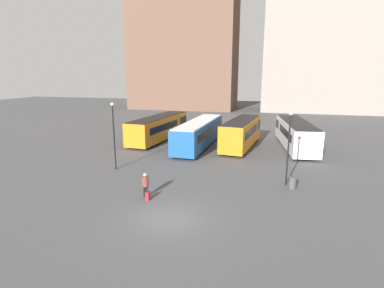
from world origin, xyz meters
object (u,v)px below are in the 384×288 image
object	(u,v)px
bus_2	(242,132)
traveler	(145,183)
trash_bin	(292,183)
bus_1	(200,132)
lamp_post_0	(114,131)
lamp_post_1	(289,142)
suitcase	(148,196)
bus_3	(295,133)
bus_0	(159,127)

from	to	relation	value
bus_2	traveler	xyz separation A→B (m)	(-4.65, -15.60, -0.69)
traveler	trash_bin	world-z (taller)	traveler
bus_1	bus_2	bearing A→B (deg)	-79.17
lamp_post_0	lamp_post_1	world-z (taller)	lamp_post_0
trash_bin	lamp_post_1	bearing A→B (deg)	121.71
bus_1	lamp_post_1	bearing A→B (deg)	-137.05
suitcase	traveler	bearing A→B (deg)	28.94
bus_3	trash_bin	bearing A→B (deg)	168.52
bus_1	trash_bin	size ratio (longest dim) A/B	14.73
suitcase	bus_1	bearing A→B (deg)	-6.56
traveler	lamp_post_0	xyz separation A→B (m)	(-4.83, 4.91, 2.33)
traveler	lamp_post_1	xyz separation A→B (m)	(8.92, 4.60, 2.19)
traveler	lamp_post_0	world-z (taller)	lamp_post_0
bus_0	bus_1	xyz separation A→B (m)	(5.55, -2.10, -0.02)
bus_1	lamp_post_1	distance (m)	13.68
bus_1	lamp_post_0	size ratio (longest dim) A/B	2.24
bus_2	trash_bin	size ratio (longest dim) A/B	11.74
bus_0	bus_2	distance (m)	10.22
bus_3	trash_bin	distance (m)	13.03
bus_0	bus_2	size ratio (longest dim) A/B	1.21
bus_1	lamp_post_1	xyz separation A→B (m)	(8.84, -10.32, 1.60)
lamp_post_1	lamp_post_0	bearing A→B (deg)	178.72
traveler	lamp_post_0	bearing A→B (deg)	37.17
bus_3	bus_1	bearing A→B (deg)	93.84
bus_3	trash_bin	world-z (taller)	bus_3
lamp_post_0	trash_bin	size ratio (longest dim) A/B	6.59
lamp_post_1	bus_0	bearing A→B (deg)	139.21
bus_1	lamp_post_1	size ratio (longest dim) A/B	2.35
bus_2	suitcase	size ratio (longest dim) A/B	12.56
suitcase	bus_2	bearing A→B (deg)	-22.55
bus_0	lamp_post_1	bearing A→B (deg)	-125.61
bus_1	bus_2	xyz separation A→B (m)	(4.56, 0.68, 0.11)
bus_0	bus_3	distance (m)	15.81
bus_0	trash_bin	world-z (taller)	bus_0
traveler	bus_0	bearing A→B (deg)	10.43
trash_bin	suitcase	bearing A→B (deg)	-154.19
bus_0	bus_2	bearing A→B (deg)	-92.81
trash_bin	bus_3	bearing A→B (deg)	85.51
bus_1	bus_3	distance (m)	10.44
bus_3	lamp_post_0	distance (m)	19.41
bus_0	trash_bin	distance (m)	19.78
bus_2	trash_bin	xyz separation A→B (m)	(4.68, -11.65, -1.24)
bus_1	trash_bin	xyz separation A→B (m)	(9.24, -10.97, -1.13)
lamp_post_0	trash_bin	world-z (taller)	lamp_post_0
suitcase	bus_3	bearing A→B (deg)	-37.51
lamp_post_0	lamp_post_1	xyz separation A→B (m)	(13.76, -0.31, -0.14)
bus_1	bus_3	world-z (taller)	bus_3
lamp_post_1	bus_3	bearing A→B (deg)	83.40
bus_0	suitcase	size ratio (longest dim) A/B	15.16
traveler	suitcase	distance (m)	0.86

